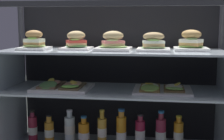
# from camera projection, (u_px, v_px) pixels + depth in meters

# --- Properties ---
(case_frame) EXTENTS (1.38, 0.52, 0.94)m
(case_frame) POSITION_uv_depth(u_px,v_px,m) (115.00, 71.00, 2.15)
(case_frame) COLOR #333338
(case_frame) RESTS_ON ground
(riser_lower_tier) EXTENTS (1.31, 0.44, 0.37)m
(riser_lower_tier) POSITION_uv_depth(u_px,v_px,m) (112.00, 120.00, 2.06)
(riser_lower_tier) COLOR silver
(riser_lower_tier) RESTS_ON case_base_deck
(shelf_lower_glass) EXTENTS (1.33, 0.46, 0.01)m
(shelf_lower_glass) POSITION_uv_depth(u_px,v_px,m) (112.00, 90.00, 2.03)
(shelf_lower_glass) COLOR silver
(shelf_lower_glass) RESTS_ON riser_lower_tier
(riser_upper_tier) EXTENTS (1.31, 0.44, 0.23)m
(riser_upper_tier) POSITION_uv_depth(u_px,v_px,m) (112.00, 71.00, 2.02)
(riser_upper_tier) COLOR silver
(riser_upper_tier) RESTS_ON shelf_lower_glass
(shelf_upper_glass) EXTENTS (1.33, 0.46, 0.01)m
(shelf_upper_glass) POSITION_uv_depth(u_px,v_px,m) (112.00, 51.00, 2.00)
(shelf_upper_glass) COLOR silver
(shelf_upper_glass) RESTS_ON riser_upper_tier
(plated_roll_sandwich_far_right) EXTENTS (0.17, 0.17, 0.12)m
(plated_roll_sandwich_far_right) POSITION_uv_depth(u_px,v_px,m) (34.00, 43.00, 2.03)
(plated_roll_sandwich_far_right) COLOR white
(plated_roll_sandwich_far_right) RESTS_ON shelf_upper_glass
(plated_roll_sandwich_left_of_center) EXTENTS (0.18, 0.18, 0.11)m
(plated_roll_sandwich_left_of_center) POSITION_uv_depth(u_px,v_px,m) (76.00, 42.00, 2.06)
(plated_roll_sandwich_left_of_center) COLOR white
(plated_roll_sandwich_left_of_center) RESTS_ON shelf_upper_glass
(plated_roll_sandwich_far_left) EXTENTS (0.21, 0.21, 0.12)m
(plated_roll_sandwich_far_left) POSITION_uv_depth(u_px,v_px,m) (113.00, 44.00, 1.98)
(plated_roll_sandwich_far_left) COLOR white
(plated_roll_sandwich_far_left) RESTS_ON shelf_upper_glass
(plated_roll_sandwich_mid_right) EXTENTS (0.19, 0.19, 0.11)m
(plated_roll_sandwich_mid_right) POSITION_uv_depth(u_px,v_px,m) (154.00, 44.00, 1.94)
(plated_roll_sandwich_mid_right) COLOR white
(plated_roll_sandwich_mid_right) RESTS_ON shelf_upper_glass
(plated_roll_sandwich_center) EXTENTS (0.20, 0.20, 0.12)m
(plated_roll_sandwich_center) POSITION_uv_depth(u_px,v_px,m) (191.00, 43.00, 1.96)
(plated_roll_sandwich_center) COLOR white
(plated_roll_sandwich_center) RESTS_ON shelf_upper_glass
(open_sandwich_tray_left_of_center) EXTENTS (0.34, 0.30, 0.06)m
(open_sandwich_tray_left_of_center) POSITION_uv_depth(u_px,v_px,m) (62.00, 86.00, 2.03)
(open_sandwich_tray_left_of_center) COLOR white
(open_sandwich_tray_left_of_center) RESTS_ON shelf_lower_glass
(open_sandwich_tray_right_of_center) EXTENTS (0.34, 0.29, 0.06)m
(open_sandwich_tray_right_of_center) POSITION_uv_depth(u_px,v_px,m) (162.00, 89.00, 1.98)
(open_sandwich_tray_right_of_center) COLOR white
(open_sandwich_tray_right_of_center) RESTS_ON shelf_lower_glass
(juice_bottle_front_second) EXTENTS (0.06, 0.06, 0.21)m
(juice_bottle_front_second) POSITION_uv_depth(u_px,v_px,m) (33.00, 129.00, 2.21)
(juice_bottle_front_second) COLOR maroon
(juice_bottle_front_second) RESTS_ON case_base_deck
(juice_bottle_front_middle) EXTENTS (0.06, 0.06, 0.20)m
(juice_bottle_front_middle) POSITION_uv_depth(u_px,v_px,m) (49.00, 132.00, 2.17)
(juice_bottle_front_middle) COLOR orange
(juice_bottle_front_middle) RESTS_ON case_base_deck
(juice_bottle_back_right) EXTENTS (0.07, 0.07, 0.22)m
(juice_bottle_back_right) POSITION_uv_depth(u_px,v_px,m) (70.00, 129.00, 2.18)
(juice_bottle_back_right) COLOR white
(juice_bottle_back_right) RESTS_ON case_base_deck
(juice_bottle_back_center) EXTENTS (0.07, 0.07, 0.19)m
(juice_bottle_back_center) POSITION_uv_depth(u_px,v_px,m) (84.00, 134.00, 2.14)
(juice_bottle_back_center) COLOR orange
(juice_bottle_back_center) RESTS_ON case_base_deck
(juice_bottle_near_post) EXTENTS (0.06, 0.06, 0.24)m
(juice_bottle_near_post) POSITION_uv_depth(u_px,v_px,m) (102.00, 131.00, 2.11)
(juice_bottle_near_post) COLOR gold
(juice_bottle_near_post) RESTS_ON case_base_deck
(juice_bottle_front_fourth) EXTENTS (0.06, 0.06, 0.25)m
(juice_bottle_front_fourth) POSITION_uv_depth(u_px,v_px,m) (121.00, 132.00, 2.11)
(juice_bottle_front_fourth) COLOR orange
(juice_bottle_front_fourth) RESTS_ON case_base_deck
(juice_bottle_front_left_end) EXTENTS (0.06, 0.06, 0.22)m
(juice_bottle_front_left_end) POSITION_uv_depth(u_px,v_px,m) (140.00, 134.00, 2.09)
(juice_bottle_front_left_end) COLOR #A21B3A
(juice_bottle_front_left_end) RESTS_ON case_base_deck
(juice_bottle_tucked_behind) EXTENTS (0.06, 0.06, 0.24)m
(juice_bottle_tucked_behind) POSITION_uv_depth(u_px,v_px,m) (161.00, 133.00, 2.09)
(juice_bottle_tucked_behind) COLOR #9C2944
(juice_bottle_tucked_behind) RESTS_ON case_base_deck
(juice_bottle_back_left) EXTENTS (0.06, 0.06, 0.21)m
(juice_bottle_back_left) POSITION_uv_depth(u_px,v_px,m) (178.00, 135.00, 2.08)
(juice_bottle_back_left) COLOR orange
(juice_bottle_back_left) RESTS_ON case_base_deck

